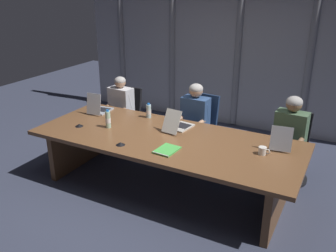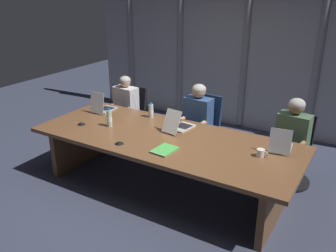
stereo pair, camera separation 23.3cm
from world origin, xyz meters
name	(u,v)px [view 1 (the left image)]	position (x,y,z in m)	size (l,w,h in m)	color
ground_plane	(166,187)	(0.00, 0.00, 0.00)	(12.30, 12.30, 0.00)	#383D51
conference_table	(166,148)	(0.00, 0.00, 0.58)	(3.37, 1.34, 0.73)	brown
curtain_backdrop	(236,44)	(0.00, 2.65, 1.50)	(6.15, 0.17, 3.01)	#9999A0
laptop_left_end	(99,109)	(-1.30, 0.35, 0.79)	(0.26, 0.40, 0.32)	#A8ADB7
laptop_left_mid	(178,125)	(0.03, 0.31, 0.78)	(0.29, 0.49, 0.30)	beige
laptop_center	(281,143)	(1.34, 0.37, 0.78)	(0.29, 0.39, 0.30)	#A8ADB7
office_chair_left_end	(125,122)	(-1.33, 1.03, 0.34)	(0.60, 0.60, 0.90)	black
office_chair_left_mid	(199,136)	(0.02, 1.03, 0.36)	(0.60, 0.60, 0.97)	navy
office_chair_center	(288,155)	(1.34, 1.03, 0.34)	(0.60, 0.60, 0.92)	black
person_left_end	(118,108)	(-1.35, 0.87, 0.64)	(0.43, 0.57, 1.13)	silver
person_left_mid	(193,119)	(-0.02, 0.88, 0.67)	(0.42, 0.56, 1.18)	#335184
person_center	(289,136)	(1.34, 0.88, 0.68)	(0.44, 0.57, 1.19)	#4C6B4C
water_bottle_primary	(108,119)	(-0.82, -0.08, 0.84)	(0.07, 0.07, 0.25)	#ADD1B2
water_bottle_secondary	(149,111)	(-0.54, 0.50, 0.82)	(0.07, 0.07, 0.22)	silver
coffee_mug_near	(263,151)	(1.19, 0.08, 0.77)	(0.13, 0.09, 0.09)	white
conference_mic_left_side	(120,144)	(-0.36, -0.46, 0.74)	(0.11, 0.11, 0.04)	black
conference_mic_middle	(79,125)	(-1.20, -0.23, 0.74)	(0.11, 0.11, 0.04)	black
spiral_notepad	(167,150)	(0.20, -0.34, 0.74)	(0.24, 0.32, 0.03)	#4CB74C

